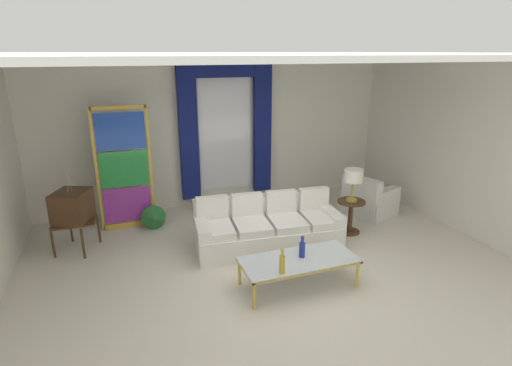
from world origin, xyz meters
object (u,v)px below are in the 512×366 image
Objects in this scene: coffee_table at (299,261)px; peacock_figurine at (154,219)px; bottle_blue_decanter at (302,249)px; stained_glass_divider at (125,171)px; round_side_table at (351,214)px; table_lamp_brass at (353,177)px; couch_white_long at (267,228)px; armchair_white at (368,200)px; vintage_tv at (72,208)px; bottle_crystal_tall at (282,263)px.

coffee_table is 3.00m from peacock_figurine.
bottle_blue_decanter is 0.14× the size of stained_glass_divider.
stained_glass_divider reaches higher than round_side_table.
coffee_table is 0.71× the size of stained_glass_divider.
round_side_table is (3.64, -1.58, -0.70)m from stained_glass_divider.
round_side_table is 1.04× the size of table_lamp_brass.
couch_white_long is 4.24× the size of table_lamp_brass.
table_lamp_brass reaches higher than couch_white_long.
couch_white_long is 4.06× the size of round_side_table.
vintage_tv is at bearing 176.41° from armchair_white.
vintage_tv reaches higher than bottle_blue_decanter.
round_side_table is (1.97, 1.51, -0.19)m from bottle_crystal_tall.
stained_glass_divider is 3.67× the size of peacock_figurine.
couch_white_long is 1.56m from round_side_table.
couch_white_long is at bearing -35.85° from peacock_figurine.
bottle_crystal_tall is at bearing -65.52° from peacock_figurine.
bottle_crystal_tall is at bearing -61.52° from stained_glass_divider.
couch_white_long is 7.13× the size of bottle_crystal_tall.
round_side_table reaches higher than coffee_table.
armchair_white reaches higher than peacock_figurine.
stained_glass_divider reaches higher than table_lamp_brass.
stained_glass_divider is at bearing 37.26° from vintage_tv.
peacock_figurine is at bearing -37.21° from stained_glass_divider.
peacock_figurine is (-4.02, 0.66, -0.07)m from armchair_white.
round_side_table is at bearing 38.08° from bottle_blue_decanter.
coffee_table is at bearing -92.35° from couch_white_long.
coffee_table is 3.55m from stained_glass_divider.
bottle_crystal_tall is (-0.41, -1.56, 0.24)m from couch_white_long.
stained_glass_divider is 3.70× the size of round_side_table.
coffee_table is 2.61× the size of peacock_figurine.
coffee_table is (-0.05, -1.31, 0.07)m from couch_white_long.
bottle_crystal_tall is 2.52m from table_lamp_brass.
table_lamp_brass reaches higher than peacock_figurine.
couch_white_long is at bearing -166.91° from armchair_white.
bottle_crystal_tall is at bearing -142.59° from armchair_white.
coffee_table is at bearing -37.18° from vintage_tv.
round_side_table is at bearing -26.57° from table_lamp_brass.
couch_white_long is 1.72m from table_lamp_brass.
bottle_crystal_tall is at bearing -142.55° from round_side_table.
vintage_tv is 4.60m from table_lamp_brass.
stained_glass_divider is at bearing 143.88° from couch_white_long.
table_lamp_brass is at bearing 37.45° from bottle_crystal_tall.
round_side_table is at bearing -2.15° from couch_white_long.
stained_glass_divider is (0.85, 0.65, 0.33)m from vintage_tv.
stained_glass_divider is (-2.09, 1.52, 0.75)m from couch_white_long.
armchair_white is at bearing -12.42° from stained_glass_divider.
table_lamp_brass is at bearing 38.08° from bottle_blue_decanter.
vintage_tv is at bearing -142.74° from stained_glass_divider.
armchair_white is 0.47× the size of stained_glass_divider.
stained_glass_divider reaches higher than vintage_tv.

